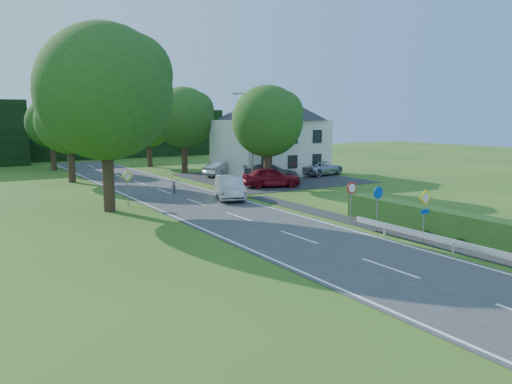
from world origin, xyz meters
TOP-DOWN VIEW (x-y plane):
  - road at (0.00, 20.00)m, footprint 7.00×80.00m
  - parking_pad at (12.00, 33.00)m, footprint 14.00×16.00m
  - line_edge_left at (-3.25, 20.00)m, footprint 0.12×80.00m
  - line_edge_right at (3.25, 20.00)m, footprint 0.12×80.00m
  - line_centre at (0.00, 20.00)m, footprint 0.12×80.00m
  - tree_main at (-6.00, 24.00)m, footprint 9.40×9.40m
  - tree_left_far at (-5.00, 40.00)m, footprint 7.00×7.00m
  - tree_right_far at (7.00, 42.00)m, footprint 7.40×7.40m
  - tree_left_back at (-4.50, 52.00)m, footprint 6.60×6.60m
  - tree_right_back at (6.00, 50.00)m, footprint 6.20×6.20m
  - tree_right_mid at (8.50, 28.00)m, footprint 7.00×7.00m
  - treeline_right at (8.00, 66.00)m, footprint 30.00×5.00m
  - house_white at (14.00, 36.00)m, footprint 10.60×8.40m
  - streetlight at (8.06, 30.00)m, footprint 2.03×0.18m
  - sign_priority_right at (4.30, 7.98)m, footprint 0.78×0.09m
  - sign_roundabout at (4.30, 10.98)m, footprint 0.64×0.08m
  - sign_speed_limit at (4.30, 12.97)m, footprint 0.64×0.11m
  - sign_priority_left at (-4.50, 24.98)m, footprint 0.78×0.09m
  - moving_car at (2.70, 24.06)m, footprint 3.51×5.36m
  - motorcycle at (0.48, 29.12)m, footprint 1.37×2.08m
  - parked_car_red at (8.67, 27.62)m, footprint 5.30×3.56m
  - parked_car_silver_a at (8.90, 36.78)m, footprint 4.88×3.37m
  - parked_car_grey at (11.07, 31.33)m, footprint 5.57×4.59m
  - parked_car_silver_b at (17.82, 32.27)m, footprint 5.68×3.51m
  - parasol at (12.57, 29.50)m, footprint 2.63×2.65m

SIDE VIEW (x-z plane):
  - road at x=0.00m, z-range 0.00..0.04m
  - parking_pad at x=12.00m, z-range 0.00..0.04m
  - line_edge_left at x=-3.25m, z-range 0.04..0.05m
  - line_edge_right at x=3.25m, z-range 0.04..0.05m
  - line_centre at x=0.00m, z-range 0.04..0.05m
  - motorcycle at x=0.48m, z-range 0.04..1.07m
  - parked_car_silver_b at x=17.82m, z-range 0.04..1.51m
  - parked_car_grey at x=11.07m, z-range 0.04..1.56m
  - parked_car_silver_a at x=8.90m, z-range 0.04..1.56m
  - moving_car at x=2.70m, z-range 0.04..1.71m
  - parked_car_red at x=8.67m, z-range 0.04..1.72m
  - parasol at x=12.57m, z-range 0.04..1.85m
  - sign_roundabout at x=4.30m, z-range 0.49..2.86m
  - sign_priority_left at x=-4.50m, z-range 0.50..2.94m
  - sign_speed_limit at x=4.30m, z-range 0.58..2.95m
  - sign_priority_right at x=4.30m, z-range 0.50..3.09m
  - treeline_right at x=8.00m, z-range 0.00..7.00m
  - tree_right_back at x=6.00m, z-range 0.00..7.56m
  - tree_left_back at x=-4.50m, z-range 0.00..8.07m
  - tree_left_far at x=-5.00m, z-range 0.00..8.58m
  - tree_right_mid at x=8.50m, z-range 0.00..8.58m
  - house_white at x=14.00m, z-range 0.11..8.71m
  - streetlight at x=8.06m, z-range 0.46..8.46m
  - tree_right_far at x=7.00m, z-range 0.00..9.09m
  - tree_main at x=-6.00m, z-range 0.00..11.64m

